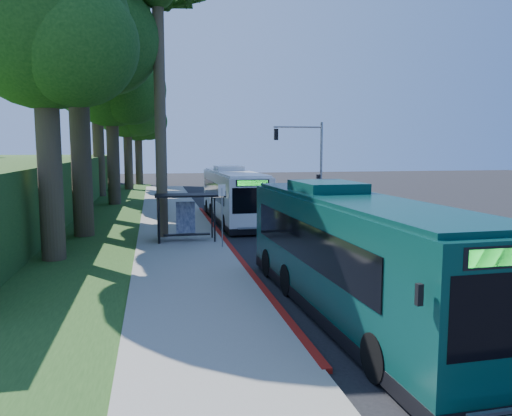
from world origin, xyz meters
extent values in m
plane|color=black|center=(0.00, 0.00, 0.00)|extent=(140.00, 140.00, 0.00)
cube|color=gray|center=(-7.30, 0.00, 0.06)|extent=(4.50, 70.00, 0.12)
cube|color=maroon|center=(-5.00, -4.00, 0.07)|extent=(0.25, 30.00, 0.13)
cube|color=#234719|center=(-13.00, 5.00, 0.03)|extent=(8.00, 70.00, 0.06)
cube|color=black|center=(-7.00, -3.00, 2.50)|extent=(3.20, 1.50, 0.10)
cube|color=black|center=(-8.45, -3.00, 1.20)|extent=(0.06, 1.30, 2.20)
cube|color=navy|center=(-7.00, -2.30, 1.25)|extent=(1.00, 0.12, 1.70)
cube|color=black|center=(-7.00, -3.10, 0.45)|extent=(2.40, 0.40, 0.06)
cube|color=black|center=(-8.40, -2.40, 1.20)|extent=(0.08, 0.08, 2.40)
cube|color=black|center=(-5.60, -2.40, 1.20)|extent=(0.08, 0.08, 2.40)
cube|color=black|center=(-8.40, -3.60, 1.20)|extent=(0.08, 0.08, 2.40)
cube|color=black|center=(-5.60, -3.60, 1.20)|extent=(0.08, 0.08, 2.40)
cylinder|color=gray|center=(-5.40, -5.00, 1.50)|extent=(0.06, 0.06, 3.00)
cube|color=white|center=(-5.40, -5.00, 2.90)|extent=(0.35, 0.04, 0.55)
cylinder|color=gray|center=(4.80, 10.00, 3.50)|extent=(0.20, 0.20, 7.00)
cylinder|color=gray|center=(2.80, 10.00, 6.60)|extent=(4.00, 0.14, 0.14)
cube|color=black|center=(1.00, 10.00, 6.00)|extent=(0.30, 0.30, 0.90)
cube|color=black|center=(4.55, 10.00, 2.60)|extent=(0.25, 0.25, 0.35)
cylinder|color=#4C3F2D|center=(-8.20, -1.50, 6.50)|extent=(0.60, 0.60, 13.00)
cylinder|color=#382B1E|center=(-12.50, 0.00, 5.25)|extent=(1.10, 1.10, 10.50)
sphere|color=#133B10|center=(-12.50, 0.00, 11.70)|extent=(8.00, 8.00, 8.00)
sphere|color=#133B10|center=(-10.90, -1.20, 10.50)|extent=(5.60, 5.60, 5.60)
sphere|color=#133B10|center=(-13.90, 1.40, 10.80)|extent=(5.20, 5.20, 5.20)
cylinder|color=#382B1E|center=(-13.50, 8.00, 5.95)|extent=(1.18, 1.18, 11.90)
sphere|color=#133B10|center=(-13.50, 8.00, 13.26)|extent=(10.00, 10.00, 10.00)
sphere|color=#133B10|center=(-11.50, 6.50, 11.90)|extent=(7.00, 7.00, 7.00)
sphere|color=#133B10|center=(-15.25, 9.75, 12.24)|extent=(6.50, 6.50, 6.50)
cylinder|color=#382B1E|center=(-12.00, 16.00, 4.90)|extent=(1.06, 1.06, 9.80)
sphere|color=#133B10|center=(-12.00, 16.00, 10.92)|extent=(8.40, 8.40, 8.40)
sphere|color=#133B10|center=(-10.32, 14.74, 9.80)|extent=(5.88, 5.88, 5.88)
sphere|color=#133B10|center=(-13.47, 17.47, 10.08)|extent=(5.46, 5.46, 5.46)
cylinder|color=#382B1E|center=(-14.00, 24.00, 5.60)|extent=(1.14, 1.14, 11.20)
sphere|color=#133B10|center=(-14.00, 24.00, 12.48)|extent=(9.60, 9.60, 9.60)
sphere|color=#133B10|center=(-12.08, 22.56, 11.20)|extent=(6.72, 6.72, 6.72)
sphere|color=#133B10|center=(-15.68, 25.68, 11.52)|extent=(6.24, 6.24, 6.24)
cylinder|color=#382B1E|center=(-11.50, 32.00, 4.55)|extent=(1.02, 1.02, 9.10)
sphere|color=#133B10|center=(-11.50, 32.00, 10.14)|extent=(8.00, 8.00, 8.00)
sphere|color=#133B10|center=(-9.90, 30.80, 9.10)|extent=(5.60, 5.60, 5.60)
sphere|color=#133B10|center=(-12.90, 33.40, 9.36)|extent=(5.20, 5.20, 5.20)
cylinder|color=#382B1E|center=(-10.50, 40.00, 4.20)|extent=(0.98, 0.98, 8.40)
sphere|color=#133B10|center=(-10.50, 40.00, 9.36)|extent=(7.00, 7.00, 7.00)
sphere|color=#133B10|center=(-9.10, 38.95, 8.40)|extent=(4.90, 4.90, 4.90)
sphere|color=#133B10|center=(-11.72, 41.23, 8.64)|extent=(4.55, 4.55, 4.55)
cylinder|color=#382B1E|center=(-13.00, -6.00, 4.55)|extent=(1.02, 1.02, 9.10)
sphere|color=#133B10|center=(-13.00, -6.00, 10.14)|extent=(7.20, 7.20, 7.20)
sphere|color=#133B10|center=(-11.56, -7.08, 9.10)|extent=(5.04, 5.04, 5.04)
sphere|color=#133B10|center=(-14.26, -4.74, 9.36)|extent=(4.68, 4.68, 4.68)
cube|color=silver|center=(-3.38, 4.09, 1.81)|extent=(2.77, 12.30, 2.91)
cube|color=black|center=(-3.38, 4.09, 0.31)|extent=(2.80, 12.36, 0.36)
cube|color=black|center=(-3.38, 4.61, 2.10)|extent=(2.80, 9.60, 1.12)
cube|color=black|center=(-3.29, -1.99, 2.04)|extent=(2.29, 0.15, 1.43)
cube|color=black|center=(-3.46, 10.17, 2.15)|extent=(2.09, 0.15, 1.02)
cube|color=#19E533|center=(-3.29, -2.00, 3.02)|extent=(1.70, 0.13, 0.29)
cube|color=silver|center=(-3.38, 4.09, 3.32)|extent=(2.55, 11.68, 0.12)
cube|color=silver|center=(-3.40, 6.14, 3.50)|extent=(1.86, 2.58, 0.36)
cylinder|color=black|center=(-4.50, 0.15, 0.51)|extent=(0.32, 1.03, 1.02)
cylinder|color=black|center=(-2.14, 0.19, 0.51)|extent=(0.32, 1.03, 1.02)
cylinder|color=black|center=(-4.62, 8.74, 0.51)|extent=(0.32, 1.03, 1.02)
cylinder|color=black|center=(-2.26, 8.77, 0.51)|extent=(0.32, 1.03, 1.02)
cube|color=#09322D|center=(-2.97, -15.40, 1.89)|extent=(3.10, 12.86, 3.04)
cube|color=black|center=(-2.97, -15.40, 0.32)|extent=(3.13, 12.92, 0.37)
cube|color=black|center=(-2.98, -14.87, 2.18)|extent=(3.08, 10.05, 1.17)
cube|color=black|center=(-2.78, -21.74, 2.13)|extent=(2.39, 0.20, 1.49)
cube|color=black|center=(-3.16, -9.07, 2.24)|extent=(2.18, 0.19, 1.07)
cube|color=#09322D|center=(-2.97, -15.40, 3.46)|extent=(2.87, 12.21, 0.13)
cube|color=#09322D|center=(-3.03, -13.27, 3.64)|extent=(1.98, 2.72, 0.37)
cylinder|color=black|center=(-4.07, -19.53, 0.53)|extent=(0.35, 1.07, 1.07)
cylinder|color=black|center=(-1.61, -19.45, 0.53)|extent=(0.35, 1.07, 1.07)
cylinder|color=black|center=(-4.35, -10.59, 0.53)|extent=(0.35, 1.07, 1.07)
cylinder|color=black|center=(-1.89, -10.51, 0.53)|extent=(0.35, 1.07, 1.07)
imported|color=white|center=(1.46, 8.00, 0.73)|extent=(3.49, 5.63, 1.45)
camera|label=1|loc=(-8.62, -28.88, 4.93)|focal=35.00mm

